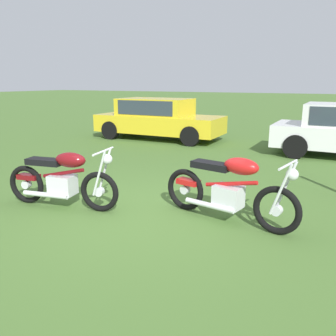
{
  "coord_description": "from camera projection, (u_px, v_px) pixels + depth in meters",
  "views": [
    {
      "loc": [
        2.77,
        -4.35,
        2.01
      ],
      "look_at": [
        0.2,
        0.57,
        0.62
      ],
      "focal_mm": 36.94,
      "sensor_mm": 36.0,
      "label": 1
    }
  ],
  "objects": [
    {
      "name": "motorcycle_maroon",
      "position": [
        62.0,
        179.0,
        5.57
      ],
      "size": [
        2.0,
        0.77,
        1.02
      ],
      "rotation": [
        0.0,
        0.0,
        0.19
      ],
      "color": "black",
      "rests_on": "ground"
    },
    {
      "name": "ground_plane",
      "position": [
        140.0,
        212.0,
        5.47
      ],
      "size": [
        120.0,
        120.0,
        0.0
      ],
      "primitive_type": "plane",
      "color": "#476B2D"
    },
    {
      "name": "car_yellow",
      "position": [
        157.0,
        117.0,
        12.25
      ],
      "size": [
        4.53,
        1.88,
        1.43
      ],
      "rotation": [
        0.0,
        0.0,
        0.02
      ],
      "color": "gold",
      "rests_on": "ground"
    },
    {
      "name": "motorcycle_red",
      "position": [
        229.0,
        189.0,
        5.0
      ],
      "size": [
        2.15,
        0.71,
        1.02
      ],
      "rotation": [
        0.0,
        0.0,
        -0.18
      ],
      "color": "black",
      "rests_on": "ground"
    }
  ]
}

